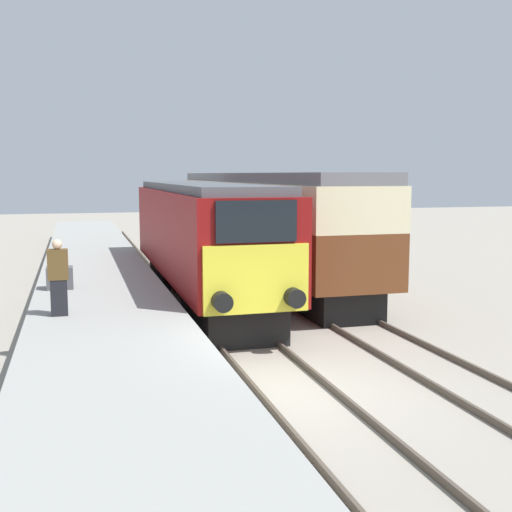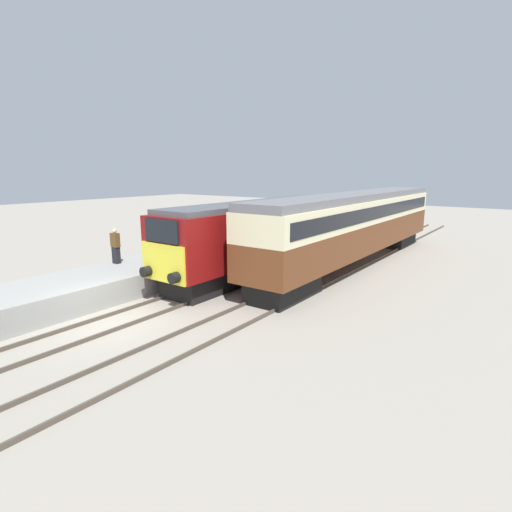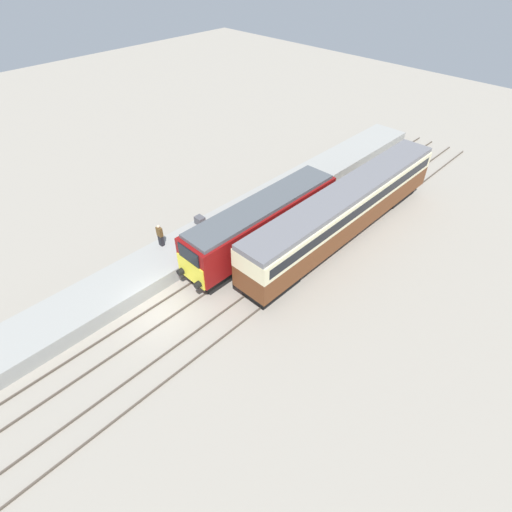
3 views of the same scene
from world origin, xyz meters
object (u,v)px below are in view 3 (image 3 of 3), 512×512
at_px(person_on_platform, 160,235).
at_px(luggage_crate, 200,220).
at_px(locomotive, 263,223).
at_px(passenger_carriage, 346,208).

distance_m(person_on_platform, luggage_crate, 3.55).
distance_m(locomotive, person_on_platform, 7.17).
xyz_separation_m(locomotive, passenger_carriage, (3.40, 5.12, 0.40)).
distance_m(passenger_carriage, luggage_crate, 10.76).
relative_size(passenger_carriage, luggage_crate, 28.71).
bearing_deg(passenger_carriage, locomotive, -123.59).
xyz_separation_m(locomotive, person_on_platform, (-4.32, -5.72, -0.26)).
height_order(passenger_carriage, luggage_crate, passenger_carriage).
relative_size(locomotive, passenger_carriage, 0.67).
distance_m(locomotive, passenger_carriage, 6.16).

